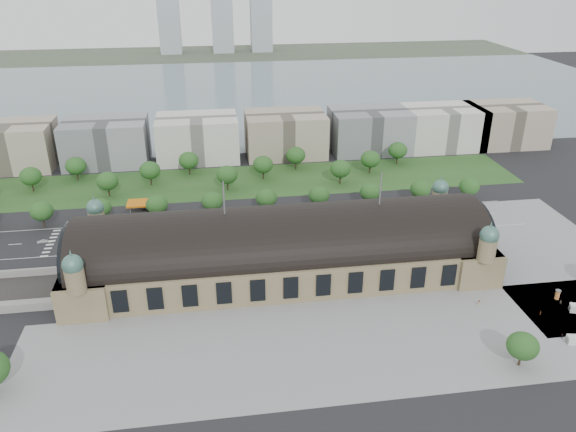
{
  "coord_description": "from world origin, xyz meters",
  "views": [
    {
      "loc": [
        -23.84,
        -175.93,
        107.24
      ],
      "look_at": [
        4.86,
        19.29,
        14.0
      ],
      "focal_mm": 35.0,
      "sensor_mm": 36.0,
      "label": 1
    }
  ],
  "objects": [
    {
      "name": "tree_row_6",
      "position": [
        24.0,
        53.0,
        7.43
      ],
      "size": [
        9.6,
        9.6,
        11.52
      ],
      "color": "#2D2116",
      "rests_on": "ground"
    },
    {
      "name": "far_tower_right",
      "position": [
        45.0,
        508.0,
        37.5
      ],
      "size": [
        24.0,
        24.0,
        75.0
      ],
      "primitive_type": "cube",
      "color": "#9EA8B2",
      "rests_on": "ground"
    },
    {
      "name": "bus_mid",
      "position": [
        -0.54,
        27.0,
        1.56
      ],
      "size": [
        11.2,
        2.68,
        3.12
      ],
      "primitive_type": "imported",
      "rotation": [
        0.0,
        0.0,
        1.58
      ],
      "color": "silver",
      "rests_on": "ground"
    },
    {
      "name": "lake",
      "position": [
        0.0,
        298.0,
        0.0
      ],
      "size": [
        700.0,
        320.0,
        0.08
      ],
      "primitive_type": "cube",
      "color": "slate",
      "rests_on": "ground"
    },
    {
      "name": "tree_row_9",
      "position": [
        96.0,
        53.0,
        7.43
      ],
      "size": [
        9.6,
        9.6,
        11.52
      ],
      "color": "#2D2116",
      "rests_on": "ground"
    },
    {
      "name": "tree_row_4",
      "position": [
        -24.0,
        53.0,
        7.43
      ],
      "size": [
        9.6,
        9.6,
        11.52
      ],
      "color": "#2D2116",
      "rests_on": "ground"
    },
    {
      "name": "tree_row_3",
      "position": [
        -48.0,
        53.0,
        7.43
      ],
      "size": [
        9.6,
        9.6,
        11.52
      ],
      "color": "#2D2116",
      "rests_on": "ground"
    },
    {
      "name": "station",
      "position": [
        0.0,
        0.0,
        10.28
      ],
      "size": [
        150.0,
        48.4,
        44.3
      ],
      "color": "#857752",
      "rests_on": "ground"
    },
    {
      "name": "road_slab",
      "position": [
        -20.0,
        38.0,
        0.0
      ],
      "size": [
        260.0,
        26.0,
        0.1
      ],
      "primitive_type": "cube",
      "color": "black",
      "rests_on": "ground"
    },
    {
      "name": "advertising_column",
      "position": [
        90.18,
        -30.25,
        1.81
      ],
      "size": [
        1.84,
        1.84,
        3.48
      ],
      "color": "#E43948",
      "rests_on": "ground"
    },
    {
      "name": "office_6",
      "position": [
        115.0,
        133.0,
        12.0
      ],
      "size": [
        45.0,
        32.0,
        24.0
      ],
      "primitive_type": "cube",
      "color": "silver",
      "rests_on": "ground"
    },
    {
      "name": "tree_belt_9",
      "position": [
        41.0,
        83.0,
        8.05
      ],
      "size": [
        10.4,
        10.4,
        12.48
      ],
      "color": "#2D2116",
      "rests_on": "ground"
    },
    {
      "name": "parked_car_1",
      "position": [
        -70.29,
        24.14,
        0.8
      ],
      "size": [
        6.26,
        5.53,
        1.61
      ],
      "primitive_type": "imported",
      "rotation": [
        0.0,
        0.0,
        -0.95
      ],
      "color": "maroon",
      "rests_on": "ground"
    },
    {
      "name": "traffic_car_0",
      "position": [
        -93.4,
        37.92,
        0.69
      ],
      "size": [
        4.26,
        2.16,
        1.39
      ],
      "primitive_type": "imported",
      "rotation": [
        0.0,
        0.0,
        -1.44
      ],
      "color": "silver",
      "rests_on": "ground"
    },
    {
      "name": "far_tower_mid",
      "position": [
        0.0,
        508.0,
        42.5
      ],
      "size": [
        24.0,
        24.0,
        85.0
      ],
      "primitive_type": "cube",
      "color": "#9EA8B2",
      "rests_on": "ground"
    },
    {
      "name": "office_1",
      "position": [
        -130.0,
        133.0,
        12.0
      ],
      "size": [
        45.0,
        32.0,
        24.0
      ],
      "primitive_type": "cube",
      "color": "tan",
      "rests_on": "ground"
    },
    {
      "name": "petrol_station",
      "position": [
        -53.91,
        65.28,
        2.95
      ],
      "size": [
        14.0,
        13.0,
        5.05
      ],
      "color": "#D36A0C",
      "rests_on": "ground"
    },
    {
      "name": "pedestrian_1",
      "position": [
        79.45,
        -38.17,
        0.85
      ],
      "size": [
        0.56,
        0.71,
        1.71
      ],
      "primitive_type": "imported",
      "rotation": [
        0.0,
        0.0,
        1.31
      ],
      "color": "gray",
      "rests_on": "ground"
    },
    {
      "name": "parked_car_3",
      "position": [
        -48.1,
        21.0,
        0.72
      ],
      "size": [
        4.52,
        3.11,
        1.43
      ],
      "primitive_type": "imported",
      "rotation": [
        0.0,
        0.0,
        -1.19
      ],
      "color": "#53565A",
      "rests_on": "ground"
    },
    {
      "name": "plaza_south",
      "position": [
        10.0,
        -44.0,
        0.0
      ],
      "size": [
        190.0,
        48.0,
        0.12
      ],
      "primitive_type": "cube",
      "color": "gray",
      "rests_on": "ground"
    },
    {
      "name": "tree_row_1",
      "position": [
        -96.0,
        53.0,
        7.43
      ],
      "size": [
        9.6,
        9.6,
        11.52
      ],
      "color": "#2D2116",
      "rests_on": "ground"
    },
    {
      "name": "tree_belt_6",
      "position": [
        -16.0,
        83.0,
        8.05
      ],
      "size": [
        10.4,
        10.4,
        12.48
      ],
      "color": "#2D2116",
      "rests_on": "ground"
    },
    {
      "name": "tree_row_5",
      "position": [
        0.0,
        53.0,
        7.43
      ],
      "size": [
        9.6,
        9.6,
        11.52
      ],
      "color": "#2D2116",
      "rests_on": "ground"
    },
    {
      "name": "traffic_car_6",
      "position": [
        84.9,
        33.96,
        0.68
      ],
      "size": [
        5.14,
        2.8,
        1.37
      ],
      "primitive_type": "imported",
      "rotation": [
        0.0,
        0.0,
        -1.68
      ],
      "color": "silver",
      "rests_on": "ground"
    },
    {
      "name": "bus_west",
      "position": [
        -21.81,
        27.0,
        1.66
      ],
      "size": [
        12.07,
        3.5,
        3.32
      ],
      "primitive_type": "imported",
      "rotation": [
        0.0,
        0.0,
        1.63
      ],
      "color": "red",
      "rests_on": "ground"
    },
    {
      "name": "far_shore",
      "position": [
        0.0,
        498.0,
        0.0
      ],
      "size": [
        700.0,
        120.0,
        0.14
      ],
      "primitive_type": "cube",
      "color": "#44513D",
      "rests_on": "ground"
    },
    {
      "name": "office_5",
      "position": [
        70.0,
        133.0,
        12.0
      ],
      "size": [
        45.0,
        32.0,
        24.0
      ],
      "primitive_type": "cube",
      "color": "gray",
      "rests_on": "ground"
    },
    {
      "name": "parked_car_2",
      "position": [
        -62.99,
        22.2,
        0.81
      ],
      "size": [
        5.85,
        5.19,
        1.63
      ],
      "primitive_type": "imported",
      "rotation": [
        0.0,
        0.0,
        -0.93
      ],
      "color": "#161740",
      "rests_on": "ground"
    },
    {
      "name": "tree_belt_7",
      "position": [
        3.0,
        95.0,
        8.05
      ],
      "size": [
        10.4,
        10.4,
        12.48
      ],
      "color": "#2D2116",
      "rests_on": "ground"
    },
    {
      "name": "grass_belt",
      "position": [
        -15.0,
        93.0,
        0.0
      ],
      "size": [
        300.0,
        45.0,
        0.1
      ],
      "primitive_type": "cube",
      "color": "#254D1F",
      "rests_on": "ground"
    },
    {
      "name": "office_4",
      "position": [
        20.0,
        133.0,
        12.0
      ],
      "size": [
        45.0,
        32.0,
        24.0
      ],
      "primitive_type": "cube",
      "color": "tan",
      "rests_on": "ground"
    },
    {
      "name": "tree_row_2",
      "position": [
        -72.0,
        53.0,
        7.43
      ],
      "size": [
        9.6,
        9.6,
        11.52
      ],
      "color": "#2D2116",
      "rests_on": "ground"
    },
    {
      "name": "van_south",
      "position": [
        82.09,
        -53.3,
        1.25
      ],
      "size": [
        6.4,
        3.46,
        2.63
      ],
      "rotation": [
        0.0,
        0.0,
        -0.18
      ],
      "color": "silver",
      "rests_on": "ground"
    },
    {
      "name": "pedestrian_0",
      "position": [
        62.25,
        -29.9,
        0.95
      ],
      "size": [
        1.02,
        0.73,
        1.89
      ],
      "primitive_type": "imported",
      "rotation": [
        0.0,
        0.0,
        0.24
      ],
      "color": "gray",
      "rests_on": "ground"
    },
    {
      "name": "tree_belt_10",
      "position": [
        60.0,
        95.0,
        8.05
      ],
      "size": [
        10.4,
        10.4,
        12.48
      ],
      "color": "#2D2116",
      "rests_on": "ground"
    },
    {
      "name": "tree_belt_3",
      "position": [
        -73.0,
        83.0,
        8.05
      ],
      "size": [
        10.4,
        10.4,
        12.48
      ],
      "color": "#2D2116",
      "rests_on": "ground"
    },
    {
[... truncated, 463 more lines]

